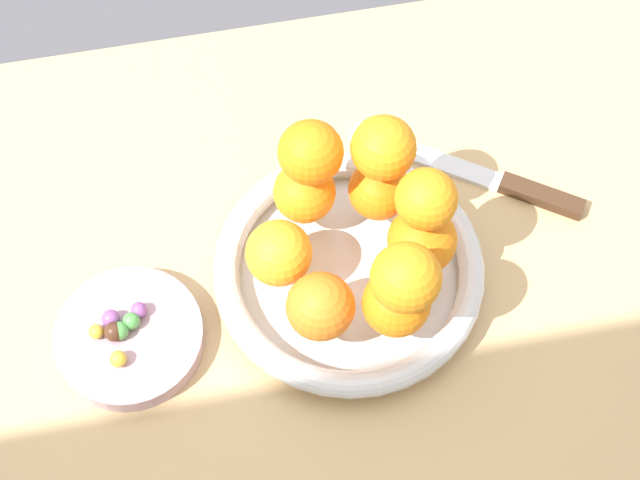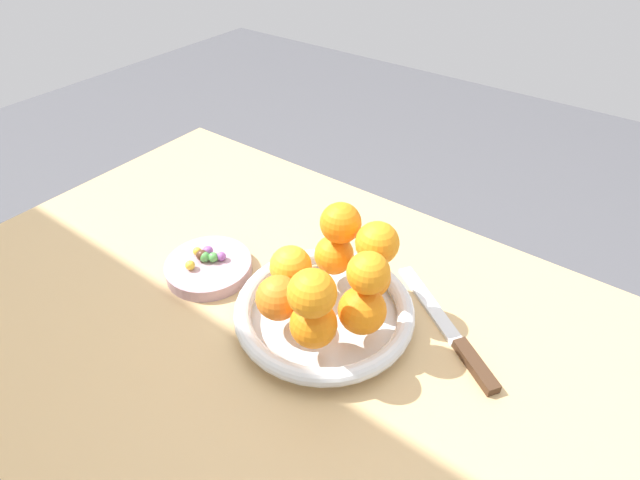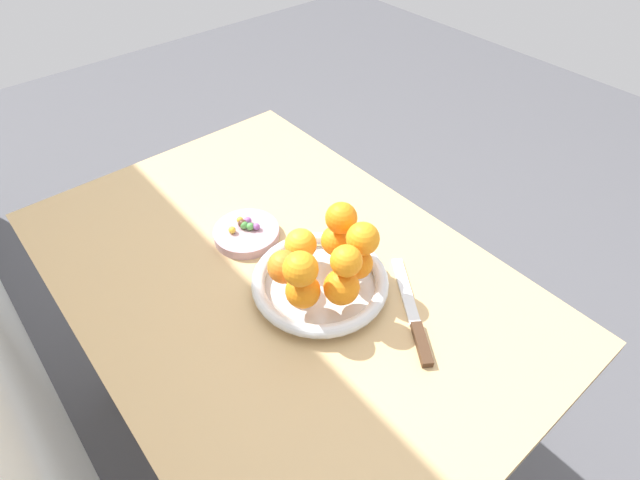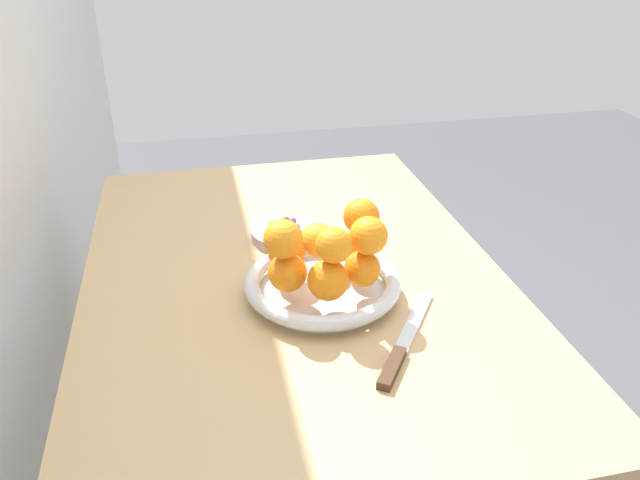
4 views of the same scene
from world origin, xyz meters
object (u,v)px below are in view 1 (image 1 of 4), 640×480
at_px(candy_ball_2, 111,318).
at_px(candy_ball_6, 114,332).
at_px(orange_0, 379,190).
at_px(candy_ball_1, 131,321).
at_px(candy_ball_0, 118,359).
at_px(orange_5, 422,240).
at_px(candy_dish, 130,337).
at_px(candy_ball_3, 119,331).
at_px(candy_ball_5, 139,310).
at_px(dining_table, 264,361).
at_px(orange_8, 426,199).
at_px(knife, 486,177).
at_px(candy_ball_4, 96,332).
at_px(orange_4, 396,303).
at_px(orange_9, 383,148).
at_px(orange_7, 311,152).
at_px(orange_1, 304,192).
at_px(fruit_bowl, 349,271).
at_px(orange_2, 279,253).
at_px(orange_3, 320,306).
at_px(orange_6, 406,278).

height_order(candy_ball_2, candy_ball_6, candy_ball_6).
xyz_separation_m(orange_0, candy_ball_1, (0.26, 0.07, -0.04)).
bearing_deg(candy_ball_0, orange_5, -171.15).
xyz_separation_m(candy_dish, candy_ball_3, (0.01, 0.00, 0.02)).
distance_m(candy_dish, candy_ball_5, 0.03).
bearing_deg(orange_0, orange_5, 113.07).
xyz_separation_m(dining_table, candy_ball_1, (0.12, -0.02, 0.12)).
xyz_separation_m(orange_8, knife, (-0.10, -0.09, -0.13)).
height_order(candy_ball_1, candy_ball_4, candy_ball_1).
xyz_separation_m(orange_0, orange_4, (0.01, 0.12, 0.00)).
xyz_separation_m(candy_ball_3, candy_ball_6, (0.00, 0.00, 0.00)).
distance_m(dining_table, candy_ball_0, 0.18).
bearing_deg(orange_8, orange_9, -68.51).
bearing_deg(orange_7, candy_ball_0, 31.14).
bearing_deg(candy_ball_5, orange_1, -156.94).
xyz_separation_m(orange_0, orange_9, (-0.00, -0.01, 0.06)).
bearing_deg(fruit_bowl, candy_ball_6, 6.28).
height_order(orange_5, candy_ball_4, orange_5).
bearing_deg(candy_ball_3, orange_5, -176.36).
height_order(orange_5, candy_ball_1, orange_5).
distance_m(candy_ball_1, candy_ball_5, 0.01).
height_order(orange_2, candy_ball_4, orange_2).
distance_m(orange_7, candy_ball_2, 0.25).
bearing_deg(candy_ball_4, candy_dish, 172.25).
distance_m(orange_2, orange_3, 0.07).
height_order(orange_8, candy_ball_0, orange_8).
xyz_separation_m(orange_6, orange_9, (-0.01, -0.14, -0.00)).
distance_m(orange_0, candy_ball_2, 0.29).
relative_size(orange_0, candy_ball_5, 3.95).
distance_m(candy_ball_5, knife, 0.39).
height_order(dining_table, candy_ball_3, candy_ball_3).
xyz_separation_m(candy_ball_2, knife, (-0.40, -0.10, -0.03)).
distance_m(orange_5, orange_8, 0.06).
distance_m(orange_7, candy_ball_6, 0.25).
height_order(orange_8, orange_9, orange_8).
relative_size(fruit_bowl, candy_ball_6, 13.86).
xyz_separation_m(orange_8, candy_ball_3, (0.30, 0.03, -0.11)).
distance_m(fruit_bowl, candy_ball_5, 0.21).
xyz_separation_m(orange_5, orange_8, (-0.00, -0.01, 0.06)).
distance_m(fruit_bowl, candy_ball_2, 0.24).
distance_m(orange_0, orange_4, 0.12).
bearing_deg(orange_2, orange_7, -123.35).
height_order(dining_table, orange_1, orange_1).
xyz_separation_m(orange_3, orange_4, (-0.07, 0.01, -0.00)).
relative_size(orange_5, candy_ball_3, 3.73).
bearing_deg(orange_1, orange_5, 143.02).
bearing_deg(orange_8, orange_5, 89.61).
xyz_separation_m(orange_5, orange_7, (0.09, -0.08, 0.06)).
bearing_deg(candy_ball_0, orange_8, -169.57).
bearing_deg(candy_ball_1, candy_ball_6, 26.84).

